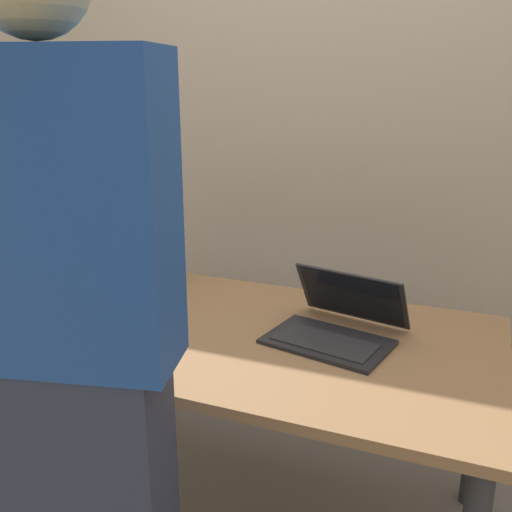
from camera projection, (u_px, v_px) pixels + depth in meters
desk at (250, 356)px, 1.83m from camera, size 1.51×0.85×0.70m
laptop at (337, 324)px, 1.76m from camera, size 0.42×0.39×0.19m
beer_bottle_brown at (116, 259)px, 2.16m from camera, size 0.07×0.07×0.29m
beer_bottle_green at (145, 253)px, 2.17m from camera, size 0.06×0.06×0.34m
beer_bottle_amber at (174, 253)px, 2.25m from camera, size 0.06×0.06×0.27m
person_figure at (71, 370)px, 1.16m from camera, size 0.47×0.33×1.76m
back_wall at (334, 117)px, 2.47m from camera, size 6.00×0.10×2.60m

